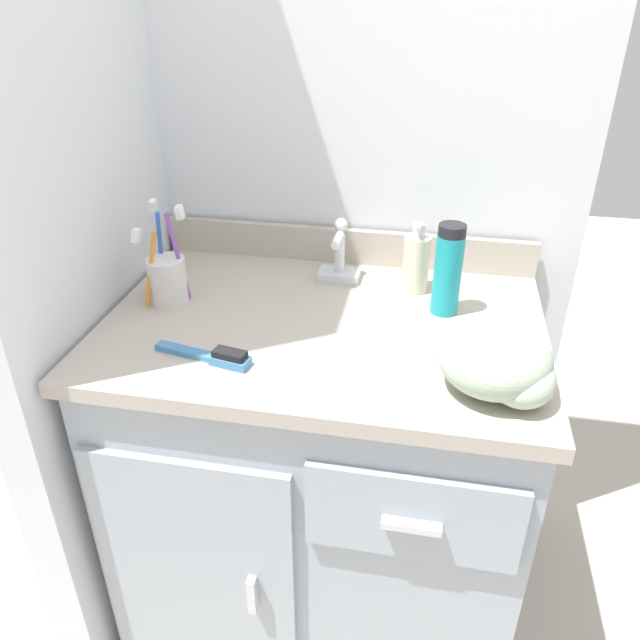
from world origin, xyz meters
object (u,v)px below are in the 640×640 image
Objects in this scene: soap_dispenser at (416,262)px; toothbrush_cup at (167,277)px; hand_towel at (500,362)px; hairbrush at (215,356)px; shaving_cream_can at (448,270)px.

toothbrush_cup is at bearing -163.33° from soap_dispenser.
hand_towel is (0.15, -0.34, -0.01)m from soap_dispenser.
soap_dispenser is at bearing 16.67° from toothbrush_cup.
toothbrush_cup reaches higher than soap_dispenser.
hand_towel reaches higher than hairbrush.
toothbrush_cup is 0.26m from hairbrush.
soap_dispenser is 0.83× the size of hand_towel.
soap_dispenser reaches higher than hairbrush.
soap_dispenser is 0.37m from hand_towel.
shaving_cream_can is 0.48m from hairbrush.
toothbrush_cup is at bearing 141.27° from hairbrush.
soap_dispenser is 0.48m from hairbrush.
shaving_cream_can is 0.99× the size of hand_towel.
toothbrush_cup is 0.56m from shaving_cream_can.
toothbrush_cup is at bearing 163.65° from hand_towel.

